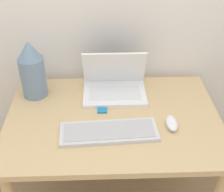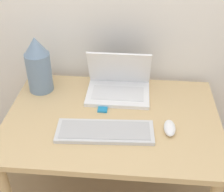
{
  "view_description": "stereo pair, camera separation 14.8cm",
  "coord_description": "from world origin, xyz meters",
  "views": [
    {
      "loc": [
        -0.05,
        -0.82,
        1.69
      ],
      "look_at": [
        -0.0,
        0.39,
        0.84
      ],
      "focal_mm": 50.0,
      "sensor_mm": 36.0,
      "label": 1
    },
    {
      "loc": [
        0.1,
        -0.82,
        1.69
      ],
      "look_at": [
        -0.0,
        0.39,
        0.84
      ],
      "focal_mm": 50.0,
      "sensor_mm": 36.0,
      "label": 2
    }
  ],
  "objects": [
    {
      "name": "mp3_player",
      "position": [
        -0.05,
        0.41,
        0.74
      ],
      "size": [
        0.05,
        0.05,
        0.01
      ],
      "color": "#1E7FB7",
      "rests_on": "desk"
    },
    {
      "name": "keyboard",
      "position": [
        -0.02,
        0.24,
        0.75
      ],
      "size": [
        0.45,
        0.18,
        0.02
      ],
      "color": "silver",
      "rests_on": "desk"
    },
    {
      "name": "vase",
      "position": [
        -0.41,
        0.57,
        0.89
      ],
      "size": [
        0.13,
        0.13,
        0.31
      ],
      "color": "slate",
      "rests_on": "desk"
    },
    {
      "name": "mouse",
      "position": [
        0.27,
        0.28,
        0.76
      ],
      "size": [
        0.05,
        0.11,
        0.04
      ],
      "color": "white",
      "rests_on": "desk"
    },
    {
      "name": "desk",
      "position": [
        0.0,
        0.36,
        0.64
      ],
      "size": [
        1.04,
        0.72,
        0.74
      ],
      "color": "tan",
      "rests_on": "ground_plane"
    },
    {
      "name": "laptop",
      "position": [
        0.01,
        0.57,
        0.79
      ],
      "size": [
        0.33,
        0.24,
        0.24
      ],
      "color": "white",
      "rests_on": "desk"
    }
  ]
}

